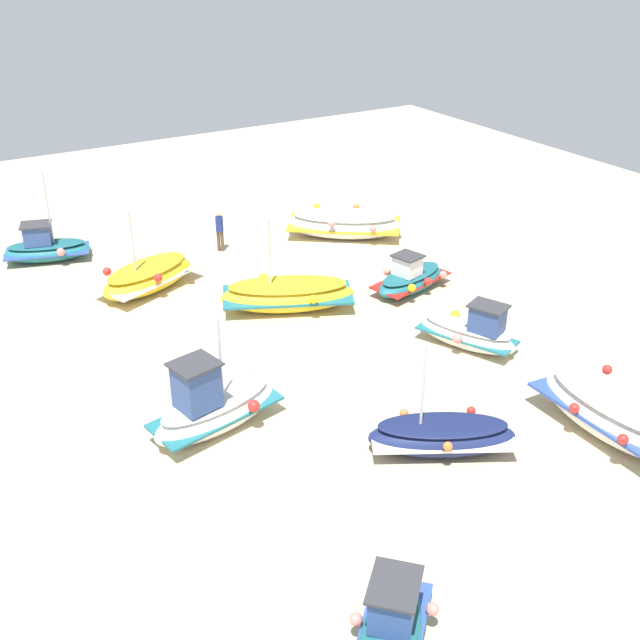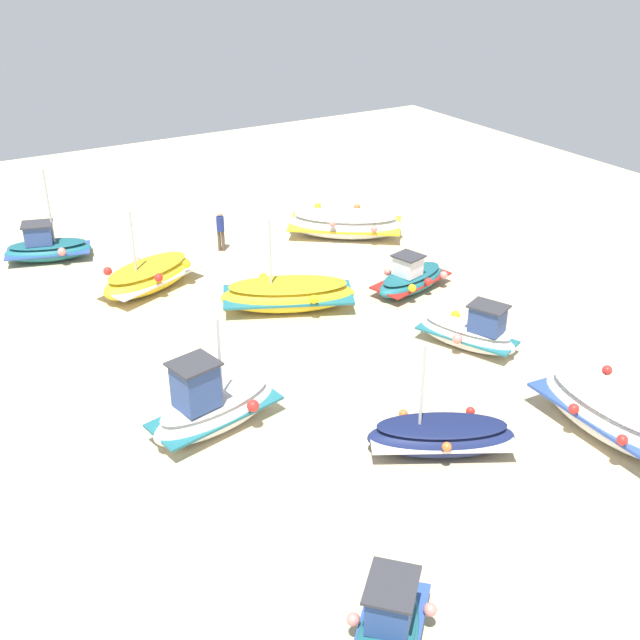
{
  "view_description": "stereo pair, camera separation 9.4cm",
  "coord_description": "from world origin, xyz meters",
  "px_view_note": "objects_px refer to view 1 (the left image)",
  "views": [
    {
      "loc": [
        -19.32,
        8.57,
        12.55
      ],
      "look_at": [
        0.05,
        -3.16,
        0.9
      ],
      "focal_mm": 43.99,
      "sensor_mm": 36.0,
      "label": 1
    },
    {
      "loc": [
        -19.37,
        8.48,
        12.55
      ],
      "look_at": [
        0.05,
        -3.16,
        0.9
      ],
      "focal_mm": 43.99,
      "sensor_mm": 36.0,
      "label": 2
    }
  ],
  "objects_px": {
    "fishing_boat_5": "(46,248)",
    "fishing_boat_6": "(410,278)",
    "fishing_boat_0": "(470,332)",
    "fishing_boat_3": "(612,414)",
    "fishing_boat_7": "(344,224)",
    "fishing_boat_9": "(442,435)",
    "fishing_boat_4": "(213,407)",
    "person_walking": "(220,228)",
    "fishing_boat_2": "(288,295)",
    "fishing_boat_8": "(389,639)",
    "fishing_boat_1": "(148,276)"
  },
  "relations": [
    {
      "from": "fishing_boat_5",
      "to": "fishing_boat_6",
      "type": "height_order",
      "value": "fishing_boat_5"
    },
    {
      "from": "fishing_boat_0",
      "to": "fishing_boat_6",
      "type": "relative_size",
      "value": 0.98
    },
    {
      "from": "fishing_boat_3",
      "to": "fishing_boat_6",
      "type": "height_order",
      "value": "fishing_boat_6"
    },
    {
      "from": "fishing_boat_7",
      "to": "fishing_boat_9",
      "type": "xyz_separation_m",
      "value": [
        -14.51,
        6.29,
        -0.1
      ]
    },
    {
      "from": "fishing_boat_3",
      "to": "fishing_boat_9",
      "type": "height_order",
      "value": "fishing_boat_9"
    },
    {
      "from": "fishing_boat_3",
      "to": "fishing_boat_7",
      "type": "height_order",
      "value": "fishing_boat_3"
    },
    {
      "from": "fishing_boat_7",
      "to": "fishing_boat_5",
      "type": "bearing_deg",
      "value": -161.01
    },
    {
      "from": "fishing_boat_0",
      "to": "fishing_boat_4",
      "type": "xyz_separation_m",
      "value": [
        0.06,
        9.06,
        0.16
      ]
    },
    {
      "from": "fishing_boat_5",
      "to": "person_walking",
      "type": "distance_m",
      "value": 7.11
    },
    {
      "from": "fishing_boat_3",
      "to": "fishing_boat_0",
      "type": "bearing_deg",
      "value": 2.03
    },
    {
      "from": "fishing_boat_3",
      "to": "person_walking",
      "type": "height_order",
      "value": "person_walking"
    },
    {
      "from": "fishing_boat_2",
      "to": "fishing_boat_6",
      "type": "bearing_deg",
      "value": 13.57
    },
    {
      "from": "fishing_boat_3",
      "to": "person_walking",
      "type": "relative_size",
      "value": 2.67
    },
    {
      "from": "fishing_boat_6",
      "to": "fishing_boat_4",
      "type": "bearing_deg",
      "value": 9.41
    },
    {
      "from": "fishing_boat_2",
      "to": "fishing_boat_6",
      "type": "xyz_separation_m",
      "value": [
        -0.98,
        -4.73,
        -0.08
      ]
    },
    {
      "from": "fishing_boat_7",
      "to": "person_walking",
      "type": "height_order",
      "value": "person_walking"
    },
    {
      "from": "fishing_boat_8",
      "to": "fishing_boat_9",
      "type": "height_order",
      "value": "fishing_boat_9"
    },
    {
      "from": "fishing_boat_2",
      "to": "person_walking",
      "type": "height_order",
      "value": "fishing_boat_2"
    },
    {
      "from": "fishing_boat_4",
      "to": "fishing_boat_7",
      "type": "distance_m",
      "value": 15.23
    },
    {
      "from": "fishing_boat_1",
      "to": "person_walking",
      "type": "distance_m",
      "value": 4.54
    },
    {
      "from": "fishing_boat_3",
      "to": "fishing_boat_5",
      "type": "bearing_deg",
      "value": 27.45
    },
    {
      "from": "fishing_boat_1",
      "to": "fishing_boat_4",
      "type": "xyz_separation_m",
      "value": [
        -9.65,
        1.66,
        0.19
      ]
    },
    {
      "from": "fishing_boat_4",
      "to": "fishing_boat_9",
      "type": "distance_m",
      "value": 6.18
    },
    {
      "from": "fishing_boat_4",
      "to": "fishing_boat_9",
      "type": "bearing_deg",
      "value": 128.19
    },
    {
      "from": "fishing_boat_0",
      "to": "fishing_boat_1",
      "type": "xyz_separation_m",
      "value": [
        9.71,
        7.4,
        -0.02
      ]
    },
    {
      "from": "fishing_boat_0",
      "to": "fishing_boat_8",
      "type": "xyz_separation_m",
      "value": [
        -8.52,
        9.34,
        -0.05
      ]
    },
    {
      "from": "fishing_boat_9",
      "to": "person_walking",
      "type": "xyz_separation_m",
      "value": [
        15.78,
        -0.92,
        0.52
      ]
    },
    {
      "from": "fishing_boat_5",
      "to": "fishing_boat_0",
      "type": "bearing_deg",
      "value": 141.73
    },
    {
      "from": "fishing_boat_1",
      "to": "fishing_boat_5",
      "type": "bearing_deg",
      "value": 95.04
    },
    {
      "from": "fishing_boat_5",
      "to": "person_walking",
      "type": "relative_size",
      "value": 2.17
    },
    {
      "from": "fishing_boat_8",
      "to": "person_walking",
      "type": "height_order",
      "value": "person_walking"
    },
    {
      "from": "fishing_boat_2",
      "to": "fishing_boat_7",
      "type": "height_order",
      "value": "fishing_boat_2"
    },
    {
      "from": "fishing_boat_4",
      "to": "fishing_boat_5",
      "type": "distance_m",
      "value": 14.57
    },
    {
      "from": "fishing_boat_1",
      "to": "fishing_boat_6",
      "type": "xyz_separation_m",
      "value": [
        -5.15,
        -8.44,
        -0.06
      ]
    },
    {
      "from": "fishing_boat_0",
      "to": "fishing_boat_6",
      "type": "height_order",
      "value": "fishing_boat_0"
    },
    {
      "from": "fishing_boat_3",
      "to": "fishing_boat_7",
      "type": "xyz_separation_m",
      "value": [
        16.27,
        -1.85,
        -0.04
      ]
    },
    {
      "from": "fishing_boat_7",
      "to": "fishing_boat_0",
      "type": "bearing_deg",
      "value": -62.83
    },
    {
      "from": "fishing_boat_0",
      "to": "fishing_boat_8",
      "type": "relative_size",
      "value": 1.03
    },
    {
      "from": "person_walking",
      "to": "fishing_boat_7",
      "type": "bearing_deg",
      "value": -68.74
    },
    {
      "from": "fishing_boat_0",
      "to": "fishing_boat_4",
      "type": "relative_size",
      "value": 0.87
    },
    {
      "from": "fishing_boat_2",
      "to": "fishing_boat_8",
      "type": "height_order",
      "value": "fishing_boat_2"
    },
    {
      "from": "fishing_boat_7",
      "to": "fishing_boat_8",
      "type": "height_order",
      "value": "fishing_boat_8"
    },
    {
      "from": "fishing_boat_5",
      "to": "fishing_boat_8",
      "type": "distance_m",
      "value": 23.13
    },
    {
      "from": "fishing_boat_5",
      "to": "fishing_boat_7",
      "type": "relative_size",
      "value": 0.72
    },
    {
      "from": "fishing_boat_2",
      "to": "fishing_boat_9",
      "type": "distance_m",
      "value": 9.49
    },
    {
      "from": "fishing_boat_4",
      "to": "person_walking",
      "type": "relative_size",
      "value": 2.34
    },
    {
      "from": "fishing_boat_6",
      "to": "fishing_boat_9",
      "type": "height_order",
      "value": "fishing_boat_9"
    },
    {
      "from": "fishing_boat_4",
      "to": "fishing_boat_2",
      "type": "bearing_deg",
      "value": -145.97
    },
    {
      "from": "fishing_boat_9",
      "to": "fishing_boat_6",
      "type": "bearing_deg",
      "value": 86.95
    },
    {
      "from": "fishing_boat_0",
      "to": "fishing_boat_3",
      "type": "relative_size",
      "value": 0.76
    }
  ]
}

